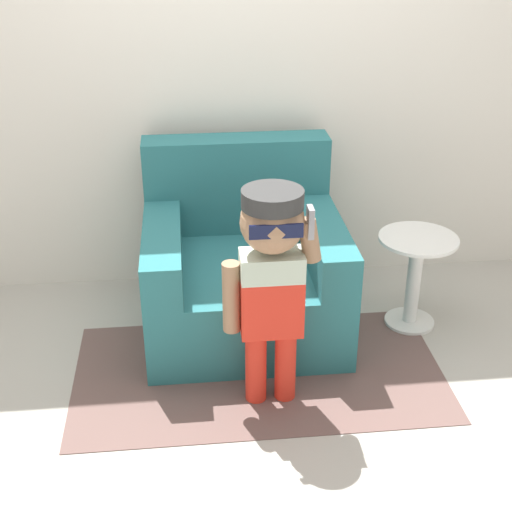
# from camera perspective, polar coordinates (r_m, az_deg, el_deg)

# --- Properties ---
(ground_plane) EXTENTS (10.00, 10.00, 0.00)m
(ground_plane) POSITION_cam_1_polar(r_m,az_deg,el_deg) (3.75, -0.41, -6.71)
(ground_plane) COLOR #ADA89E
(wall_back) EXTENTS (10.00, 0.05, 2.60)m
(wall_back) POSITION_cam_1_polar(r_m,az_deg,el_deg) (3.95, -1.61, 15.59)
(wall_back) COLOR silver
(wall_back) RESTS_ON ground_plane
(armchair) EXTENTS (1.00, 1.00, 0.92)m
(armchair) POSITION_cam_1_polar(r_m,az_deg,el_deg) (3.77, -1.11, -0.87)
(armchair) COLOR #286B70
(armchair) RESTS_ON ground_plane
(person_child) EXTENTS (0.42, 0.32, 1.03)m
(person_child) POSITION_cam_1_polar(r_m,az_deg,el_deg) (2.99, 1.22, -0.83)
(person_child) COLOR red
(person_child) RESTS_ON ground_plane
(side_table) EXTENTS (0.41, 0.41, 0.52)m
(side_table) POSITION_cam_1_polar(r_m,az_deg,el_deg) (3.82, 12.58, -1.30)
(side_table) COLOR white
(side_table) RESTS_ON ground_plane
(rug) EXTENTS (1.78, 0.96, 0.01)m
(rug) POSITION_cam_1_polar(r_m,az_deg,el_deg) (3.51, 0.22, -9.26)
(rug) COLOR brown
(rug) RESTS_ON ground_plane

